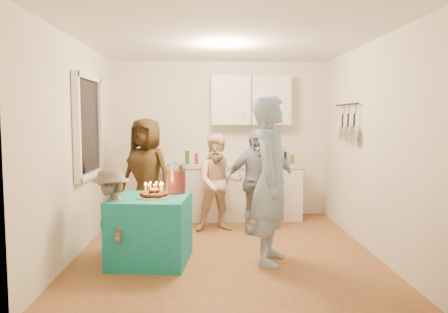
{
  "coord_description": "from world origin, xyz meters",
  "views": [
    {
      "loc": [
        -0.21,
        -5.41,
        1.65
      ],
      "look_at": [
        0.0,
        0.35,
        1.15
      ],
      "focal_mm": 35.0,
      "sensor_mm": 36.0,
      "label": 1
    }
  ],
  "objects_px": {
    "man_birthday": "(271,180)",
    "woman_back_center": "(219,183)",
    "punch_jar": "(176,179)",
    "child_near_left": "(112,217)",
    "woman_back_right": "(255,181)",
    "counter": "(233,193)",
    "woman_back_left": "(146,174)",
    "microwave": "(266,155)",
    "party_table": "(150,230)"
  },
  "relations": [
    {
      "from": "microwave",
      "to": "woman_back_right",
      "type": "height_order",
      "value": "woman_back_right"
    },
    {
      "from": "woman_back_left",
      "to": "woman_back_right",
      "type": "bearing_deg",
      "value": 18.34
    },
    {
      "from": "punch_jar",
      "to": "woman_back_right",
      "type": "relative_size",
      "value": 0.23
    },
    {
      "from": "man_birthday",
      "to": "woman_back_center",
      "type": "xyz_separation_m",
      "value": [
        -0.56,
        1.44,
        -0.24
      ]
    },
    {
      "from": "punch_jar",
      "to": "man_birthday",
      "type": "xyz_separation_m",
      "value": [
        1.1,
        -0.3,
        0.03
      ]
    },
    {
      "from": "punch_jar",
      "to": "woman_back_right",
      "type": "bearing_deg",
      "value": 44.14
    },
    {
      "from": "woman_back_left",
      "to": "woman_back_center",
      "type": "height_order",
      "value": "woman_back_left"
    },
    {
      "from": "punch_jar",
      "to": "woman_back_center",
      "type": "xyz_separation_m",
      "value": [
        0.54,
        1.14,
        -0.21
      ]
    },
    {
      "from": "counter",
      "to": "microwave",
      "type": "xyz_separation_m",
      "value": [
        0.54,
        0.0,
        0.63
      ]
    },
    {
      "from": "punch_jar",
      "to": "woman_back_right",
      "type": "xyz_separation_m",
      "value": [
        1.06,
        1.03,
        -0.18
      ]
    },
    {
      "from": "man_birthday",
      "to": "woman_back_right",
      "type": "xyz_separation_m",
      "value": [
        -0.04,
        1.33,
        -0.21
      ]
    },
    {
      "from": "counter",
      "to": "woman_back_center",
      "type": "relative_size",
      "value": 1.54
    },
    {
      "from": "child_near_left",
      "to": "microwave",
      "type": "bearing_deg",
      "value": 111.8
    },
    {
      "from": "counter",
      "to": "woman_back_left",
      "type": "distance_m",
      "value": 1.54
    },
    {
      "from": "woman_back_right",
      "to": "party_table",
      "type": "bearing_deg",
      "value": -149.06
    },
    {
      "from": "woman_back_center",
      "to": "woman_back_right",
      "type": "xyz_separation_m",
      "value": [
        0.52,
        -0.11,
        0.04
      ]
    },
    {
      "from": "microwave",
      "to": "man_birthday",
      "type": "relative_size",
      "value": 0.28
    },
    {
      "from": "counter",
      "to": "microwave",
      "type": "height_order",
      "value": "microwave"
    },
    {
      "from": "counter",
      "to": "woman_back_left",
      "type": "relative_size",
      "value": 1.33
    },
    {
      "from": "microwave",
      "to": "party_table",
      "type": "bearing_deg",
      "value": -124.32
    },
    {
      "from": "woman_back_left",
      "to": "child_near_left",
      "type": "xyz_separation_m",
      "value": [
        -0.16,
        -1.63,
        -0.27
      ]
    },
    {
      "from": "counter",
      "to": "punch_jar",
      "type": "xyz_separation_m",
      "value": [
        -0.79,
        -1.91,
        0.5
      ]
    },
    {
      "from": "woman_back_center",
      "to": "microwave",
      "type": "bearing_deg",
      "value": 37.71
    },
    {
      "from": "man_birthday",
      "to": "woman_back_center",
      "type": "bearing_deg",
      "value": 38.3
    },
    {
      "from": "woman_back_left",
      "to": "woman_back_center",
      "type": "xyz_separation_m",
      "value": [
        1.07,
        -0.1,
        -0.11
      ]
    },
    {
      "from": "woman_back_left",
      "to": "woman_back_right",
      "type": "distance_m",
      "value": 1.61
    },
    {
      "from": "microwave",
      "to": "woman_back_center",
      "type": "xyz_separation_m",
      "value": [
        -0.8,
        -0.78,
        -0.34
      ]
    },
    {
      "from": "punch_jar",
      "to": "party_table",
      "type": "bearing_deg",
      "value": -138.78
    },
    {
      "from": "man_birthday",
      "to": "woman_back_left",
      "type": "bearing_deg",
      "value": 63.56
    },
    {
      "from": "counter",
      "to": "woman_back_left",
      "type": "bearing_deg",
      "value": -153.01
    },
    {
      "from": "woman_back_center",
      "to": "woman_back_right",
      "type": "bearing_deg",
      "value": -18.06
    },
    {
      "from": "woman_back_center",
      "to": "woman_back_right",
      "type": "relative_size",
      "value": 0.95
    },
    {
      "from": "child_near_left",
      "to": "counter",
      "type": "bearing_deg",
      "value": 120.37
    },
    {
      "from": "counter",
      "to": "man_birthday",
      "type": "height_order",
      "value": "man_birthday"
    },
    {
      "from": "party_table",
      "to": "man_birthday",
      "type": "relative_size",
      "value": 0.44
    },
    {
      "from": "woman_back_center",
      "to": "party_table",
      "type": "bearing_deg",
      "value": -127.13
    },
    {
      "from": "microwave",
      "to": "punch_jar",
      "type": "relative_size",
      "value": 1.59
    },
    {
      "from": "counter",
      "to": "punch_jar",
      "type": "bearing_deg",
      "value": -112.5
    },
    {
      "from": "woman_back_center",
      "to": "child_near_left",
      "type": "relative_size",
      "value": 1.28
    },
    {
      "from": "party_table",
      "to": "woman_back_right",
      "type": "relative_size",
      "value": 0.56
    },
    {
      "from": "counter",
      "to": "woman_back_center",
      "type": "xyz_separation_m",
      "value": [
        -0.26,
        -0.78,
        0.29
      ]
    },
    {
      "from": "woman_back_right",
      "to": "child_near_left",
      "type": "relative_size",
      "value": 1.35
    },
    {
      "from": "woman_back_right",
      "to": "punch_jar",
      "type": "bearing_deg",
      "value": -148.46
    },
    {
      "from": "man_birthday",
      "to": "woman_back_center",
      "type": "height_order",
      "value": "man_birthday"
    },
    {
      "from": "man_birthday",
      "to": "woman_back_right",
      "type": "relative_size",
      "value": 1.27
    },
    {
      "from": "man_birthday",
      "to": "counter",
      "type": "bearing_deg",
      "value": 24.82
    },
    {
      "from": "party_table",
      "to": "woman_back_right",
      "type": "distance_m",
      "value": 1.89
    },
    {
      "from": "woman_back_right",
      "to": "man_birthday",
      "type": "bearing_deg",
      "value": -100.84
    },
    {
      "from": "punch_jar",
      "to": "woman_back_right",
      "type": "distance_m",
      "value": 1.49
    },
    {
      "from": "child_near_left",
      "to": "punch_jar",
      "type": "bearing_deg",
      "value": 92.5
    }
  ]
}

